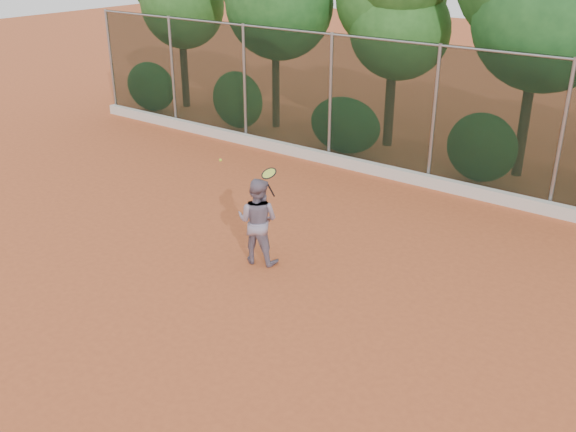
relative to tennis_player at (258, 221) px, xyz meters
The scene contains 6 objects.
ground 1.70m from the tennis_player, 54.32° to the right, with size 80.00×80.00×0.00m, color #C3592E.
concrete_curb 5.74m from the tennis_player, 81.35° to the left, with size 24.00×0.20×0.30m, color silver.
tennis_player is the anchor object (origin of this frame).
chainlink_fence 5.96m from the tennis_player, 81.61° to the left, with size 24.09×0.09×3.50m.
tennis_racket 1.05m from the tennis_player, ahead, with size 0.35×0.33×0.57m.
tennis_ball_in_flight 1.38m from the tennis_player, behind, with size 0.06×0.06×0.06m.
Camera 1 is at (6.18, -7.39, 5.88)m, focal length 40.00 mm.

